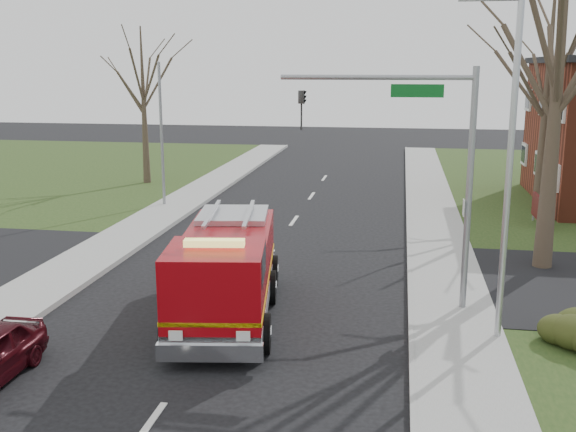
# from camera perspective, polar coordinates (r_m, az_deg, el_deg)

# --- Properties ---
(ground) EXTENTS (120.00, 120.00, 0.00)m
(ground) POSITION_cam_1_polar(r_m,az_deg,el_deg) (18.96, -5.27, -8.48)
(ground) COLOR black
(ground) RESTS_ON ground
(sidewalk_right) EXTENTS (2.40, 80.00, 0.15)m
(sidewalk_right) POSITION_cam_1_polar(r_m,az_deg,el_deg) (18.43, 13.96, -9.20)
(sidewalk_right) COLOR gray
(sidewalk_right) RESTS_ON ground
(sidewalk_left) EXTENTS (2.40, 80.00, 0.15)m
(sidewalk_left) POSITION_cam_1_polar(r_m,az_deg,el_deg) (21.31, -21.73, -6.73)
(sidewalk_left) COLOR gray
(sidewalk_left) RESTS_ON ground
(health_center_sign) EXTENTS (0.12, 2.00, 1.40)m
(health_center_sign) POSITION_cam_1_polar(r_m,az_deg,el_deg) (30.74, 20.37, 0.68)
(health_center_sign) COLOR #501212
(health_center_sign) RESTS_ON ground
(bare_tree_near) EXTENTS (6.00, 6.00, 12.00)m
(bare_tree_near) POSITION_cam_1_polar(r_m,az_deg,el_deg) (23.61, 22.08, 13.18)
(bare_tree_near) COLOR #352B1F
(bare_tree_near) RESTS_ON ground
(bare_tree_far) EXTENTS (5.25, 5.25, 10.50)m
(bare_tree_far) POSITION_cam_1_polar(r_m,az_deg,el_deg) (32.72, 21.21, 11.20)
(bare_tree_far) COLOR #352B1F
(bare_tree_far) RESTS_ON ground
(bare_tree_left) EXTENTS (4.50, 4.50, 9.00)m
(bare_tree_left) POSITION_cam_1_polar(r_m,az_deg,el_deg) (39.89, -12.18, 10.52)
(bare_tree_left) COLOR #352B1F
(bare_tree_left) RESTS_ON ground
(traffic_signal_mast) EXTENTS (5.29, 0.18, 6.80)m
(traffic_signal_mast) POSITION_cam_1_polar(r_m,az_deg,el_deg) (18.72, 11.35, 5.93)
(traffic_signal_mast) COLOR gray
(traffic_signal_mast) RESTS_ON ground
(streetlight_pole) EXTENTS (1.48, 0.16, 8.40)m
(streetlight_pole) POSITION_cam_1_polar(r_m,az_deg,el_deg) (16.93, 18.06, 4.35)
(streetlight_pole) COLOR #B7BABF
(streetlight_pole) RESTS_ON ground
(utility_pole_far) EXTENTS (0.14, 0.14, 7.00)m
(utility_pole_far) POSITION_cam_1_polar(r_m,az_deg,el_deg) (33.28, -10.65, 6.67)
(utility_pole_far) COLOR gray
(utility_pole_far) RESTS_ON ground
(fire_engine) EXTENTS (3.50, 7.23, 2.80)m
(fire_engine) POSITION_cam_1_polar(r_m,az_deg,el_deg) (18.46, -5.30, -4.90)
(fire_engine) COLOR #93060D
(fire_engine) RESTS_ON ground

